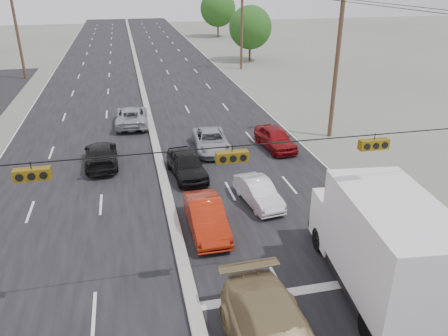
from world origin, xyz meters
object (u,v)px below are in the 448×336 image
at_px(black_suv, 445,289).
at_px(oncoming_near, 101,155).
at_px(utility_pole_right_c, 242,26).
at_px(queue_car_e, 275,138).
at_px(red_sedan, 206,217).
at_px(queue_car_a, 187,165).
at_px(queue_car_c, 211,141).
at_px(queue_car_b, 258,193).
at_px(box_truck, 380,243).
at_px(oncoming_far, 132,116).
at_px(tree_right_far, 218,9).
at_px(utility_pole_right_b, 337,65).
at_px(utility_pole_left_c, 17,31).
at_px(tree_right_mid, 250,27).

xyz_separation_m(black_suv, oncoming_near, (-11.96, 15.69, -0.19)).
relative_size(utility_pole_right_c, queue_car_e, 2.37).
bearing_deg(black_suv, red_sedan, 134.22).
xyz_separation_m(red_sedan, queue_car_e, (6.43, 9.16, 0.00)).
bearing_deg(queue_car_a, queue_car_e, 19.65).
bearing_deg(queue_car_c, queue_car_e, -4.64).
distance_m(queue_car_b, queue_car_e, 7.92).
xyz_separation_m(box_truck, oncoming_far, (-8.08, 21.72, -1.34)).
bearing_deg(queue_car_b, oncoming_far, 104.31).
xyz_separation_m(black_suv, oncoming_far, (-9.89, 23.15, -0.16)).
height_order(box_truck, queue_car_c, box_truck).
bearing_deg(queue_car_e, box_truck, -100.36).
bearing_deg(oncoming_far, tree_right_far, -107.13).
distance_m(utility_pole_right_b, tree_right_far, 55.11).
distance_m(queue_car_a, queue_car_b, 5.10).
height_order(utility_pole_right_c, queue_car_b, utility_pole_right_c).
bearing_deg(utility_pole_left_c, box_truck, -64.95).
xyz_separation_m(utility_pole_right_c, tree_right_far, (3.50, 30.00, -0.15)).
bearing_deg(queue_car_e, oncoming_near, 175.66).
bearing_deg(queue_car_e, queue_car_a, -160.07).
distance_m(utility_pole_right_c, oncoming_near, 31.49).
height_order(utility_pole_right_c, queue_car_a, utility_pole_right_c).
distance_m(red_sedan, queue_car_e, 11.19).
distance_m(red_sedan, queue_car_a, 6.05).
bearing_deg(oncoming_near, oncoming_far, -107.88).
height_order(box_truck, queue_car_b, box_truck).
distance_m(utility_pole_right_c, queue_car_e, 27.24).
xyz_separation_m(red_sedan, black_suv, (7.09, -6.83, 0.16)).
height_order(tree_right_far, oncoming_far, tree_right_far).
height_order(tree_right_mid, oncoming_near, tree_right_mid).
bearing_deg(oncoming_far, utility_pole_right_c, -123.44).
relative_size(utility_pole_right_b, queue_car_e, 2.37).
distance_m(red_sedan, queue_car_c, 9.98).
bearing_deg(utility_pole_right_c, queue_car_b, -103.42).
bearing_deg(oncoming_far, black_suv, 115.43).
xyz_separation_m(utility_pole_left_c, queue_car_a, (13.90, -29.58, -4.37)).
bearing_deg(utility_pole_right_b, tree_right_far, 86.36).
distance_m(queue_car_a, oncoming_far, 10.64).
xyz_separation_m(utility_pole_right_c, tree_right_mid, (2.50, 5.00, -0.77)).
xyz_separation_m(tree_right_far, queue_car_a, (-14.60, -59.58, -4.21)).
relative_size(tree_right_mid, queue_car_e, 1.69).
relative_size(tree_right_mid, red_sedan, 1.64).
bearing_deg(tree_right_far, queue_car_b, -100.27).
bearing_deg(queue_car_b, oncoming_near, 131.16).
relative_size(queue_car_b, queue_car_c, 0.80).
xyz_separation_m(queue_car_a, queue_car_e, (6.43, 3.11, -0.02)).
xyz_separation_m(box_truck, queue_car_a, (-5.28, 11.45, -1.32)).
height_order(red_sedan, queue_car_e, queue_car_e).
relative_size(black_suv, oncoming_near, 1.34).
height_order(utility_pole_right_b, red_sedan, utility_pole_right_b).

